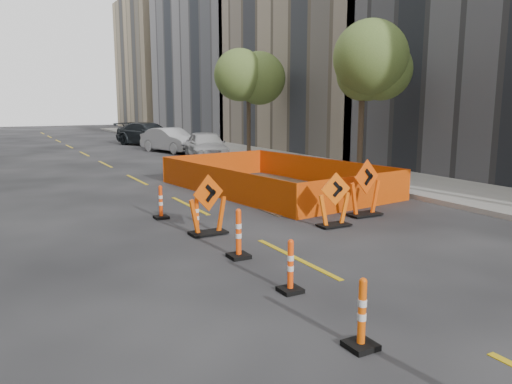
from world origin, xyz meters
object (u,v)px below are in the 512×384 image
channelizer_4 (290,266)px  parked_car_near (206,146)px  channelizer_3 (362,313)px  channelizer_5 (239,233)px  parked_car_far (149,134)px  chevron_sign_right (365,188)px  parked_car_mid (171,140)px  channelizer_7 (161,202)px  chevron_sign_left (208,205)px  chevron_sign_center (334,200)px  channelizer_6 (197,216)px

channelizer_4 → parked_car_near: parked_car_near is taller
channelizer_3 → channelizer_5: 4.19m
parked_car_far → channelizer_4: bearing=-126.0°
chevron_sign_right → parked_car_mid: (1.29, 20.13, -0.03)m
channelizer_3 → channelizer_7: bearing=89.7°
channelizer_7 → chevron_sign_left: 2.24m
channelizer_7 → chevron_sign_right: bearing=-25.3°
channelizer_3 → parked_car_mid: bearing=76.1°
channelizer_7 → parked_car_near: parked_car_near is taller
chevron_sign_center → parked_car_mid: parked_car_mid is taller
channelizer_6 → parked_car_near: size_ratio=0.20×
channelizer_7 → parked_car_far: parked_car_far is taller
channelizer_6 → parked_car_mid: parked_car_mid is taller
chevron_sign_left → channelizer_5: bearing=-110.0°
chevron_sign_center → parked_car_near: size_ratio=0.30×
channelizer_7 → parked_car_near: 14.04m
chevron_sign_right → parked_car_near: size_ratio=0.34×
channelizer_5 → parked_car_near: 17.73m
parked_car_near → parked_car_far: size_ratio=0.82×
parked_car_far → channelizer_7: bearing=-129.6°
channelizer_7 → chevron_sign_left: (0.47, -2.17, 0.27)m
parked_car_mid → parked_car_near: bearing=-104.9°
channelizer_6 → parked_car_mid: size_ratio=0.20×
channelizer_4 → channelizer_6: bearing=89.9°
channelizer_4 → chevron_sign_left: size_ratio=0.63×
channelizer_7 → parked_car_far: size_ratio=0.16×
channelizer_5 → parked_car_far: bearing=76.9°
parked_car_mid → parked_car_far: bearing=70.0°
channelizer_5 → channelizer_6: channelizer_5 is taller
channelizer_5 → channelizer_4: bearing=-92.2°
parked_car_far → channelizer_5: bearing=-126.7°
chevron_sign_center → channelizer_4: bearing=-129.9°
parked_car_near → chevron_sign_center: bearing=-89.0°
channelizer_5 → chevron_sign_left: bearing=84.7°
channelizer_4 → channelizer_5: (0.08, 2.09, 0.06)m
channelizer_5 → parked_car_near: size_ratio=0.22×
channelizer_4 → chevron_sign_left: bearing=86.3°
channelizer_5 → chevron_sign_right: chevron_sign_right is taller
channelizer_6 → chevron_sign_right: bearing=-3.8°
chevron_sign_right → parked_car_far: parked_car_far is taller
channelizer_3 → parked_car_mid: parked_car_mid is taller
channelizer_6 → parked_car_far: parked_car_far is taller
chevron_sign_center → chevron_sign_right: size_ratio=0.88×
channelizer_5 → parked_car_far: parked_car_far is taller
chevron_sign_right → channelizer_7: bearing=145.6°
channelizer_7 → chevron_sign_right: 5.67m
channelizer_5 → chevron_sign_center: chevron_sign_center is taller
channelizer_3 → channelizer_6: size_ratio=1.03×
parked_car_near → chevron_sign_right: bearing=-83.7°
channelizer_6 → channelizer_4: bearing=-90.1°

